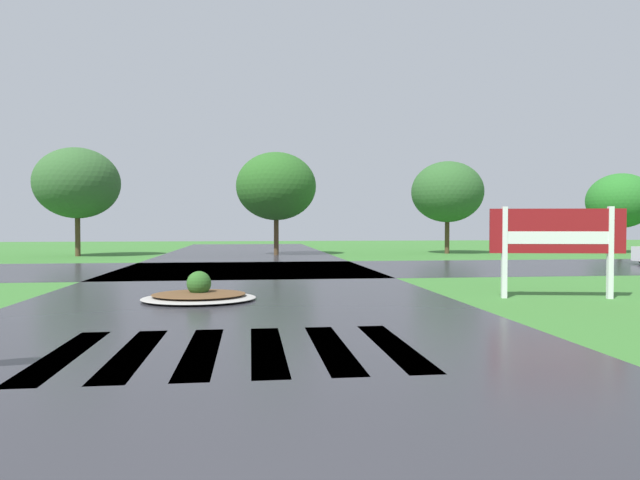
{
  "coord_description": "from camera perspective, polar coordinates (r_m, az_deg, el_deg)",
  "views": [
    {
      "loc": [
        0.22,
        -2.33,
        1.73
      ],
      "look_at": [
        1.97,
        11.75,
        1.36
      ],
      "focal_mm": 31.6,
      "sensor_mm": 36.0,
      "label": 1
    }
  ],
  "objects": [
    {
      "name": "asphalt_roadway",
      "position": [
        12.45,
        -8.07,
        -6.48
      ],
      "size": [
        9.86,
        80.0,
        0.01
      ],
      "primitive_type": "cube",
      "color": "#2B2B30",
      "rests_on": "ground"
    },
    {
      "name": "crosswalk_stripes",
      "position": [
        8.01,
        -8.64,
        -10.95
      ],
      "size": [
        4.95,
        3.19,
        0.01
      ],
      "color": "white",
      "rests_on": "ground"
    },
    {
      "name": "asphalt_cross_road",
      "position": [
        22.34,
        -7.62,
        -2.95
      ],
      "size": [
        90.0,
        8.87,
        0.01
      ],
      "primitive_type": "cube",
      "color": "#2B2B30",
      "rests_on": "ground"
    },
    {
      "name": "median_island",
      "position": [
        13.25,
        -12.16,
        -5.44
      ],
      "size": [
        2.6,
        2.23,
        0.68
      ],
      "color": "#9E9B93",
      "rests_on": "ground"
    },
    {
      "name": "background_treeline",
      "position": [
        33.06,
        -5.06,
        5.07
      ],
      "size": [
        48.55,
        4.95,
        6.06
      ],
      "color": "#4C3823",
      "rests_on": "ground"
    },
    {
      "name": "estate_billboard",
      "position": [
        14.39,
        22.89,
        0.42
      ],
      "size": [
        3.1,
        0.64,
        2.17
      ],
      "rotation": [
        0.0,
        0.0,
        2.96
      ],
      "color": "white",
      "rests_on": "ground"
    }
  ]
}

